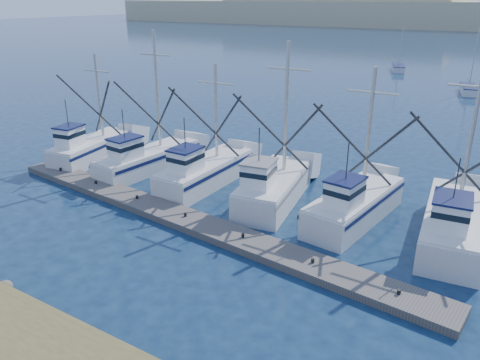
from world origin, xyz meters
name	(u,v)px	position (x,y,z in m)	size (l,w,h in m)	color
ground	(219,305)	(0.00, 0.00, 0.00)	(500.00, 500.00, 0.00)	#0D1E39
floating_dock	(186,219)	(-5.77, 5.26, 0.19)	(29.17, 1.94, 0.39)	#57524E
trawler_fleet	(249,181)	(-4.65, 10.30, 0.99)	(29.19, 9.00, 9.68)	silver
sailboat_near	(468,89)	(2.67, 54.45, 0.50)	(2.89, 6.12, 8.10)	silver
sailboat_far	(398,68)	(-10.10, 69.71, 0.49)	(3.53, 6.37, 8.10)	silver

